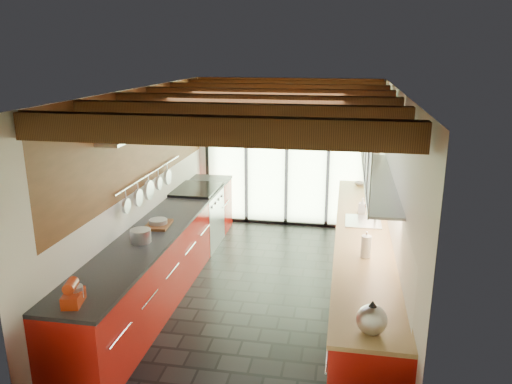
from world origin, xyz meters
The scene contains 18 objects.
ground centered at (0.00, 0.00, 0.00)m, with size 5.50×5.50×0.00m, color black.
room_shell centered at (0.00, 0.00, 1.65)m, with size 5.50×5.50×5.50m.
ceiling_beams centered at (0.00, 0.38, 2.46)m, with size 3.14×5.06×4.90m.
glass_door centered at (0.00, 2.69, 1.66)m, with size 2.95×0.10×2.90m.
left_counter centered at (-1.28, 0.00, 0.46)m, with size 0.68×5.00×0.92m.
range_stove centered at (-1.28, 1.45, 0.47)m, with size 0.66×0.90×0.97m.
right_counter centered at (1.27, 0.00, 0.46)m, with size 0.68×5.00×0.92m.
sink_assembly centered at (1.29, 0.40, 0.96)m, with size 0.45×0.52×0.43m.
upper_cabinets_right centered at (1.43, 0.30, 1.85)m, with size 0.34×3.00×3.00m.
left_wall_fixtures centered at (-1.47, 0.18, 1.85)m, with size 0.28×2.60×0.96m.
stand_mixer centered at (-1.27, -2.24, 1.01)m, with size 0.20×0.28×0.23m.
pot_large centered at (-1.27, -0.77, 1.00)m, with size 0.24×0.24×0.15m, color silver.
pot_small centered at (-1.27, -0.22, 0.96)m, with size 0.23×0.23×0.09m, color silver.
cutting_board centered at (-1.27, -0.22, 0.94)m, with size 0.29×0.40×0.03m, color brown.
kettle centered at (1.27, -2.25, 1.05)m, with size 0.27×0.31×0.29m.
paper_towel centered at (1.27, -0.76, 1.04)m, with size 0.14×0.14×0.29m.
soap_bottle centered at (1.27, 0.75, 1.03)m, with size 0.10×0.10×0.22m, color silver.
bowl centered at (1.27, 2.25, 0.94)m, with size 0.19×0.19×0.05m, color silver.
Camera 1 is at (1.00, -5.82, 3.06)m, focal length 35.00 mm.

